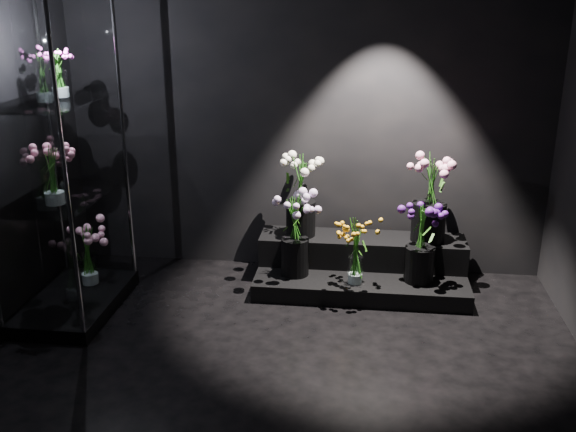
# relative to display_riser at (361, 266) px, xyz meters

# --- Properties ---
(floor) EXTENTS (4.00, 4.00, 0.00)m
(floor) POSITION_rel_display_riser_xyz_m (-0.50, -1.66, -0.16)
(floor) COLOR black
(floor) RESTS_ON ground
(wall_back) EXTENTS (4.00, 0.00, 4.00)m
(wall_back) POSITION_rel_display_riser_xyz_m (-0.50, 0.34, 1.24)
(wall_back) COLOR black
(wall_back) RESTS_ON floor
(wall_front) EXTENTS (4.00, 0.00, 4.00)m
(wall_front) POSITION_rel_display_riser_xyz_m (-0.50, -3.66, 1.24)
(wall_front) COLOR black
(wall_front) RESTS_ON floor
(display_riser) EXTENTS (1.70, 0.75, 0.38)m
(display_riser) POSITION_rel_display_riser_xyz_m (0.00, 0.00, 0.00)
(display_riser) COLOR black
(display_riser) RESTS_ON floor
(display_case) EXTENTS (0.63, 1.06, 2.32)m
(display_case) POSITION_rel_display_riser_xyz_m (-2.16, -0.72, 1.01)
(display_case) COLOR black
(display_case) RESTS_ON floor
(bouquet_orange_bells) EXTENTS (0.32, 0.32, 0.54)m
(bouquet_orange_bells) POSITION_rel_display_riser_xyz_m (-0.05, -0.30, 0.27)
(bouquet_orange_bells) COLOR white
(bouquet_orange_bells) RESTS_ON display_riser
(bouquet_lilac) EXTENTS (0.44, 0.44, 0.68)m
(bouquet_lilac) POSITION_rel_display_riser_xyz_m (-0.53, -0.19, 0.38)
(bouquet_lilac) COLOR black
(bouquet_lilac) RESTS_ON display_riser
(bouquet_purple) EXTENTS (0.34, 0.34, 0.63)m
(bouquet_purple) POSITION_rel_display_riser_xyz_m (0.45, -0.20, 0.34)
(bouquet_purple) COLOR black
(bouquet_purple) RESTS_ON display_riser
(bouquet_cream_roses) EXTENTS (0.48, 0.48, 0.69)m
(bouquet_cream_roses) POSITION_rel_display_riser_xyz_m (-0.51, 0.09, 0.62)
(bouquet_cream_roses) COLOR black
(bouquet_cream_roses) RESTS_ON display_riser
(bouquet_pink_roses) EXTENTS (0.37, 0.37, 0.72)m
(bouquet_pink_roses) POSITION_rel_display_riser_xyz_m (0.53, 0.09, 0.62)
(bouquet_pink_roses) COLOR black
(bouquet_pink_roses) RESTS_ON display_riser
(bouquet_case_pink) EXTENTS (0.36, 0.36, 0.44)m
(bouquet_case_pink) POSITION_rel_display_riser_xyz_m (-2.12, -0.90, 0.98)
(bouquet_case_pink) COLOR white
(bouquet_case_pink) RESTS_ON display_case
(bouquet_case_magenta) EXTENTS (0.28, 0.28, 0.35)m
(bouquet_case_magenta) POSITION_rel_display_riser_xyz_m (-2.16, -0.56, 1.61)
(bouquet_case_magenta) COLOR white
(bouquet_case_magenta) RESTS_ON display_case
(bouquet_case_base_pink) EXTENTS (0.41, 0.41, 0.48)m
(bouquet_case_base_pink) POSITION_rel_display_riser_xyz_m (-2.13, -0.48, 0.20)
(bouquet_case_base_pink) COLOR white
(bouquet_case_base_pink) RESTS_ON display_case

